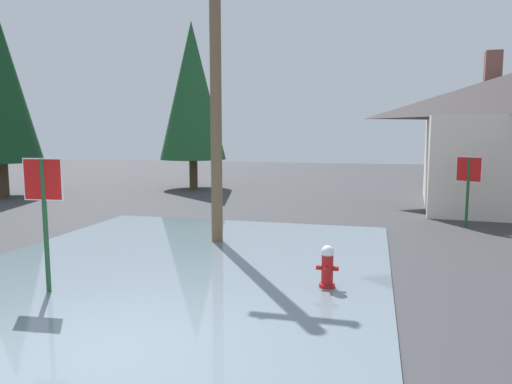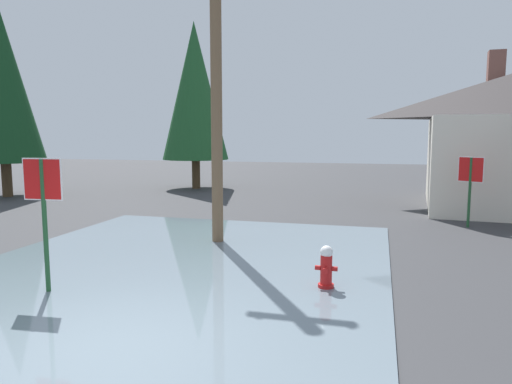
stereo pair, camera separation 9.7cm
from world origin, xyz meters
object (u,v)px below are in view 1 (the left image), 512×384
(fire_hydrant, at_px, (327,268))
(pine_tree_tall_left, at_px, (192,91))
(stop_sign_near, at_px, (44,198))
(utility_pole, at_px, (216,82))
(stop_sign_far, at_px, (468,177))

(fire_hydrant, relative_size, pine_tree_tall_left, 0.10)
(stop_sign_near, bearing_deg, pine_tree_tall_left, 102.82)
(utility_pole, distance_m, stop_sign_far, 7.90)
(fire_hydrant, height_order, utility_pole, utility_pole)
(stop_sign_far, xyz_separation_m, pine_tree_tall_left, (-11.55, 7.32, 3.36))
(utility_pole, relative_size, pine_tree_tall_left, 0.93)
(fire_hydrant, xyz_separation_m, stop_sign_far, (3.43, 6.68, 1.09))
(fire_hydrant, relative_size, utility_pole, 0.10)
(pine_tree_tall_left, bearing_deg, stop_sign_near, -77.18)
(fire_hydrant, bearing_deg, stop_sign_far, 62.84)
(utility_pole, height_order, stop_sign_far, utility_pole)
(utility_pole, xyz_separation_m, pine_tree_tall_left, (-5.06, 11.05, 0.85))
(fire_hydrant, distance_m, utility_pole, 5.57)
(fire_hydrant, bearing_deg, pine_tree_tall_left, 120.15)
(stop_sign_near, bearing_deg, stop_sign_far, 45.22)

